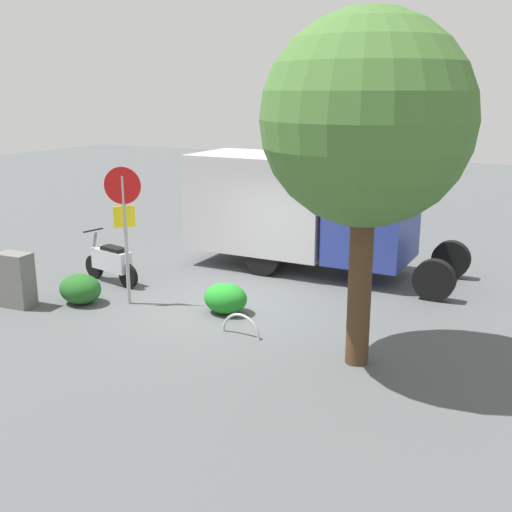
{
  "coord_description": "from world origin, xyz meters",
  "views": [
    {
      "loc": [
        -6.25,
        10.65,
        4.38
      ],
      "look_at": [
        -0.47,
        -0.19,
        1.11
      ],
      "focal_mm": 43.8,
      "sensor_mm": 36.0,
      "label": 1
    }
  ],
  "objects_px": {
    "motorcycle": "(111,262)",
    "street_tree": "(367,121)",
    "box_truck_near": "(301,207)",
    "bike_rack_hoop": "(241,335)",
    "utility_cabinet": "(16,280)",
    "stop_sign": "(124,214)"
  },
  "relations": [
    {
      "from": "motorcycle",
      "to": "stop_sign",
      "type": "bearing_deg",
      "value": 153.95
    },
    {
      "from": "stop_sign",
      "to": "utility_cabinet",
      "type": "height_order",
      "value": "stop_sign"
    },
    {
      "from": "box_truck_near",
      "to": "motorcycle",
      "type": "bearing_deg",
      "value": -137.21
    },
    {
      "from": "box_truck_near",
      "to": "motorcycle",
      "type": "height_order",
      "value": "box_truck_near"
    },
    {
      "from": "box_truck_near",
      "to": "stop_sign",
      "type": "height_order",
      "value": "stop_sign"
    },
    {
      "from": "bike_rack_hoop",
      "to": "utility_cabinet",
      "type": "bearing_deg",
      "value": 9.14
    },
    {
      "from": "street_tree",
      "to": "bike_rack_hoop",
      "type": "relative_size",
      "value": 6.57
    },
    {
      "from": "box_truck_near",
      "to": "stop_sign",
      "type": "relative_size",
      "value": 2.34
    },
    {
      "from": "utility_cabinet",
      "to": "stop_sign",
      "type": "bearing_deg",
      "value": -148.04
    },
    {
      "from": "street_tree",
      "to": "utility_cabinet",
      "type": "bearing_deg",
      "value": 5.36
    },
    {
      "from": "box_truck_near",
      "to": "bike_rack_hoop",
      "type": "distance_m",
      "value": 4.94
    },
    {
      "from": "box_truck_near",
      "to": "street_tree",
      "type": "relative_size",
      "value": 1.22
    },
    {
      "from": "motorcycle",
      "to": "stop_sign",
      "type": "xyz_separation_m",
      "value": [
        -1.29,
        0.97,
        1.41
      ]
    },
    {
      "from": "stop_sign",
      "to": "bike_rack_hoop",
      "type": "height_order",
      "value": "stop_sign"
    },
    {
      "from": "motorcycle",
      "to": "utility_cabinet",
      "type": "relative_size",
      "value": 1.57
    },
    {
      "from": "box_truck_near",
      "to": "utility_cabinet",
      "type": "relative_size",
      "value": 5.94
    },
    {
      "from": "motorcycle",
      "to": "street_tree",
      "type": "height_order",
      "value": "street_tree"
    },
    {
      "from": "box_truck_near",
      "to": "street_tree",
      "type": "bearing_deg",
      "value": -56.96
    },
    {
      "from": "box_truck_near",
      "to": "street_tree",
      "type": "distance_m",
      "value": 6.15
    },
    {
      "from": "box_truck_near",
      "to": "utility_cabinet",
      "type": "bearing_deg",
      "value": -127.52
    },
    {
      "from": "bike_rack_hoop",
      "to": "box_truck_near",
      "type": "bearing_deg",
      "value": -79.14
    },
    {
      "from": "motorcycle",
      "to": "street_tree",
      "type": "bearing_deg",
      "value": 177.9
    }
  ]
}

